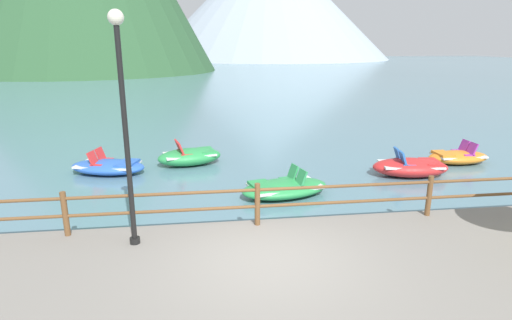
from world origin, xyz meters
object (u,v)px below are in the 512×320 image
(pedal_boat_4, at_px, (458,157))
(pedal_boat_0, at_px, (190,156))
(lamp_post, at_px, (124,112))
(pedal_boat_2, at_px, (411,167))
(pedal_boat_1, at_px, (108,166))
(pedal_boat_3, at_px, (284,188))

(pedal_boat_4, bearing_deg, pedal_boat_0, 173.53)
(lamp_post, relative_size, pedal_boat_0, 1.76)
(pedal_boat_0, bearing_deg, pedal_boat_4, -6.47)
(pedal_boat_2, bearing_deg, lamp_post, -150.79)
(pedal_boat_1, bearing_deg, lamp_post, -74.04)
(lamp_post, height_order, pedal_boat_3, lamp_post)
(lamp_post, xyz_separation_m, pedal_boat_2, (8.19, 4.58, -2.73))
(lamp_post, relative_size, pedal_boat_2, 1.69)
(pedal_boat_0, relative_size, pedal_boat_4, 1.11)
(pedal_boat_1, xyz_separation_m, pedal_boat_4, (12.43, -0.41, 0.00))
(lamp_post, distance_m, pedal_boat_0, 7.46)
(pedal_boat_2, bearing_deg, pedal_boat_0, 162.40)
(pedal_boat_1, relative_size, pedal_boat_4, 1.24)
(pedal_boat_1, xyz_separation_m, pedal_boat_3, (5.46, -2.92, 0.00))
(pedal_boat_4, bearing_deg, pedal_boat_2, -154.02)
(lamp_post, height_order, pedal_boat_2, lamp_post)
(pedal_boat_2, xyz_separation_m, pedal_boat_4, (2.46, 1.20, -0.06))
(pedal_boat_3, bearing_deg, pedal_boat_0, 127.28)
(pedal_boat_2, height_order, pedal_boat_4, pedal_boat_2)
(pedal_boat_2, bearing_deg, pedal_boat_3, -163.79)
(pedal_boat_1, distance_m, pedal_boat_2, 10.09)
(pedal_boat_0, height_order, pedal_boat_1, pedal_boat_0)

